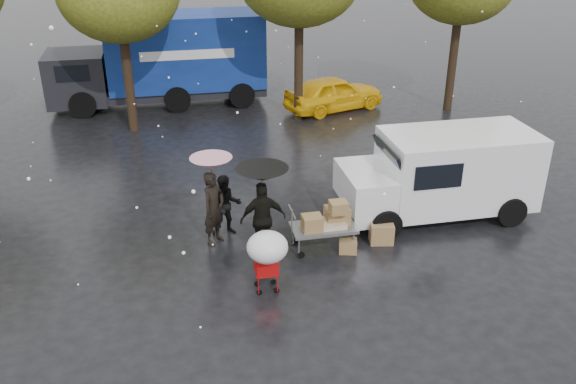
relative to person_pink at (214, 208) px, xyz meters
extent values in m
plane|color=black|center=(1.44, -1.56, -0.90)|extent=(90.00, 90.00, 0.00)
imported|color=black|center=(0.00, 0.00, 0.00)|extent=(0.77, 0.77, 1.81)
imported|color=black|center=(0.32, 0.35, -0.13)|extent=(0.77, 0.61, 1.54)
imported|color=black|center=(1.05, -0.73, -0.01)|extent=(1.06, 0.46, 1.79)
cylinder|color=#4C4C4C|center=(0.00, 0.00, 0.12)|extent=(0.02, 0.02, 2.04)
cone|color=#CD5473|center=(0.00, 0.00, 1.14)|extent=(0.97, 0.97, 0.30)
sphere|color=#4C4C4C|center=(0.00, 0.00, 1.17)|extent=(0.06, 0.06, 0.06)
cylinder|color=#4C4C4C|center=(1.05, -0.73, 0.10)|extent=(0.02, 0.02, 2.00)
cone|color=black|center=(1.05, -0.73, 1.10)|extent=(1.18, 1.18, 0.30)
sphere|color=#4C4C4C|center=(1.05, -0.73, 1.13)|extent=(0.06, 0.06, 0.06)
cube|color=slate|center=(2.45, -0.82, -0.35)|extent=(1.50, 0.80, 0.08)
cylinder|color=slate|center=(1.70, -0.82, -0.10)|extent=(0.04, 0.04, 0.60)
cube|color=olive|center=(2.80, -0.72, -0.11)|extent=(0.55, 0.45, 0.40)
cube|color=olive|center=(2.15, -0.92, -0.14)|extent=(0.45, 0.40, 0.35)
cube|color=olive|center=(2.75, -0.97, 0.23)|extent=(0.40, 0.35, 0.28)
cube|color=tan|center=(2.50, -0.82, -0.25)|extent=(0.90, 0.55, 0.12)
cylinder|color=black|center=(1.85, -1.14, -0.82)|extent=(0.16, 0.05, 0.16)
cylinder|color=black|center=(1.85, -0.50, -0.82)|extent=(0.16, 0.05, 0.16)
cylinder|color=black|center=(3.05, -1.14, -0.82)|extent=(0.16, 0.05, 0.16)
cylinder|color=black|center=(3.05, -0.50, -0.82)|extent=(0.16, 0.05, 0.16)
cube|color=red|center=(0.85, -2.21, -0.25)|extent=(0.47, 0.41, 0.45)
cylinder|color=red|center=(0.85, -2.40, 0.12)|extent=(0.42, 0.02, 0.02)
cylinder|color=#4C4C4C|center=(0.85, -2.40, 0.05)|extent=(0.02, 0.02, 0.60)
ellipsoid|color=white|center=(0.85, -2.40, 0.25)|extent=(0.84, 0.84, 0.63)
cylinder|color=black|center=(0.67, -2.37, -0.84)|extent=(0.12, 0.04, 0.12)
cylinder|color=black|center=(0.67, -2.05, -0.84)|extent=(0.12, 0.04, 0.12)
cylinder|color=black|center=(1.03, -2.37, -0.84)|extent=(0.12, 0.04, 0.12)
cylinder|color=black|center=(1.03, -2.05, -0.84)|extent=(0.12, 0.04, 0.12)
cube|color=white|center=(6.24, 0.27, 0.35)|extent=(3.80, 2.00, 1.90)
cube|color=white|center=(3.84, 0.27, -0.05)|extent=(1.20, 1.95, 1.10)
cube|color=black|center=(4.39, 0.27, 0.80)|extent=(0.37, 1.70, 0.67)
cube|color=slate|center=(3.29, 0.27, -0.45)|extent=(0.12, 1.90, 0.25)
cylinder|color=black|center=(4.04, -0.68, -0.52)|extent=(0.76, 0.28, 0.76)
cylinder|color=black|center=(4.04, 1.22, -0.52)|extent=(0.76, 0.28, 0.76)
cylinder|color=black|center=(7.34, -0.68, -0.52)|extent=(0.76, 0.28, 0.76)
cylinder|color=black|center=(7.34, 1.22, -0.52)|extent=(0.76, 0.28, 0.76)
cube|color=navy|center=(0.07, 11.41, 1.20)|extent=(6.00, 2.50, 2.80)
cube|color=black|center=(-4.13, 11.41, 0.35)|extent=(2.20, 2.40, 1.90)
cube|color=black|center=(-0.93, 11.41, -0.35)|extent=(8.00, 2.30, 0.35)
cube|color=white|center=(0.07, 10.15, 1.30)|extent=(3.50, 0.03, 0.35)
cylinder|color=black|center=(-3.93, 10.26, -0.40)|extent=(1.00, 0.30, 1.00)
cylinder|color=black|center=(-3.93, 12.56, -0.40)|extent=(1.00, 0.30, 1.00)
cylinder|color=black|center=(2.07, 10.26, -0.40)|extent=(1.00, 0.30, 1.00)
cylinder|color=black|center=(2.07, 12.56, -0.40)|extent=(1.00, 0.30, 1.00)
cube|color=olive|center=(3.89, -0.82, -0.66)|extent=(0.62, 0.53, 0.49)
cube|color=olive|center=(2.97, -1.10, -0.75)|extent=(0.48, 0.41, 0.32)
imported|color=yellow|center=(5.53, 9.23, -0.24)|extent=(4.22, 2.69, 1.34)
cylinder|color=black|center=(-2.06, 8.44, 1.34)|extent=(0.32, 0.32, 4.48)
cylinder|color=black|center=(3.94, 8.44, 1.55)|extent=(0.32, 0.32, 4.90)
cylinder|color=black|center=(9.94, 8.44, 1.41)|extent=(0.32, 0.32, 4.62)
camera|label=1|loc=(-0.89, -12.77, 6.54)|focal=38.00mm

